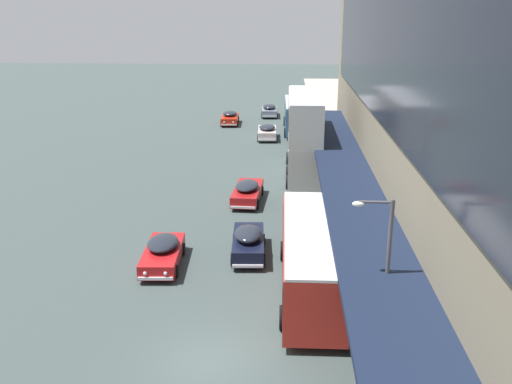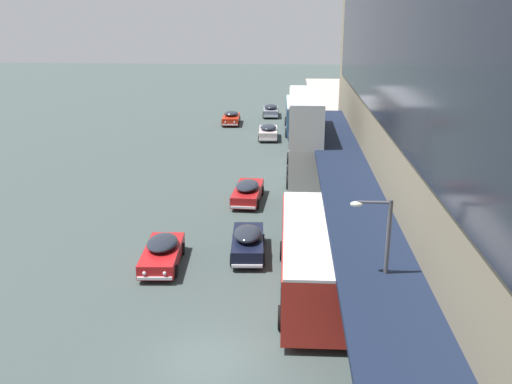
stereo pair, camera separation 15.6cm
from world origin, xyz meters
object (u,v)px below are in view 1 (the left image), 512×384
sedan_second_mid (230,118)px  street_lamp (383,264)px  sedan_lead_near (269,110)px  pedestrian_at_kerb (374,257)px  transit_bus_kerbside_front (297,114)px  sedan_oncoming_front (248,241)px  sedan_second_near (247,191)px  sedan_trailing_mid (163,252)px  transit_bus_kerbside_rear (310,255)px  sedan_lead_mid (267,132)px  transit_bus_kerbside_far (304,133)px

sedan_second_mid → street_lamp: 46.27m
sedan_lead_near → pedestrian_at_kerb: (6.45, -43.98, 0.43)m
sedan_lead_near → transit_bus_kerbside_front: bearing=-69.9°
sedan_lead_near → sedan_oncoming_front: (0.17, -41.41, 0.04)m
sedan_second_near → sedan_trailing_mid: sedan_second_near is taller
transit_bus_kerbside_rear → sedan_second_mid: size_ratio=2.30×
sedan_oncoming_front → sedan_lead_mid: size_ratio=1.03×
sedan_oncoming_front → sedan_second_mid: 36.52m
transit_bus_kerbside_front → sedan_oncoming_front: bearing=-95.4°
transit_bus_kerbside_front → sedan_second_mid: 8.50m
sedan_second_mid → sedan_lead_mid: size_ratio=1.02×
pedestrian_at_kerb → sedan_lead_mid: bearing=101.4°
sedan_trailing_mid → transit_bus_kerbside_front: bearing=77.8°
transit_bus_kerbside_rear → sedan_second_mid: (-7.65, 40.24, -1.11)m
sedan_lead_mid → sedan_lead_near: bearing=90.8°
transit_bus_kerbside_rear → sedan_second_near: size_ratio=2.10×
transit_bus_kerbside_rear → pedestrian_at_kerb: size_ratio=5.67×
transit_bus_kerbside_far → sedan_lead_mid: transit_bus_kerbside_far is taller
sedan_second_mid → street_lamp: (10.04, -45.07, 3.00)m
transit_bus_kerbside_front → sedan_trailing_mid: 34.84m
transit_bus_kerbside_far → sedan_second_near: bearing=-121.5°
transit_bus_kerbside_far → street_lamp: transit_bus_kerbside_far is taller
sedan_second_mid → transit_bus_kerbside_rear: bearing=-79.2°
transit_bus_kerbside_far → sedan_second_mid: size_ratio=2.33×
sedan_trailing_mid → sedan_lead_near: bearing=84.5°
sedan_trailing_mid → street_lamp: 12.64m
transit_bus_kerbside_front → transit_bus_kerbside_far: 17.25m
sedan_second_near → sedan_oncoming_front: bearing=-85.8°
transit_bus_kerbside_far → sedan_second_mid: 22.43m
transit_bus_kerbside_rear → sedan_lead_mid: (-3.13, 32.70, -1.10)m
transit_bus_kerbside_rear → pedestrian_at_kerb: 3.53m
transit_bus_kerbside_rear → sedan_lead_near: size_ratio=2.36×
sedan_lead_near → sedan_oncoming_front: bearing=-89.8°
sedan_second_near → sedan_trailing_mid: 11.03m
transit_bus_kerbside_rear → transit_bus_kerbside_front: bearing=90.1°
transit_bus_kerbside_front → sedan_lead_near: 9.48m
transit_bus_kerbside_front → pedestrian_at_kerb: 35.29m
pedestrian_at_kerb → sedan_oncoming_front: bearing=157.8°
transit_bus_kerbside_front → sedan_oncoming_front: 32.74m
sedan_second_near → sedan_lead_mid: size_ratio=1.11×
sedan_trailing_mid → pedestrian_at_kerb: size_ratio=2.55×
transit_bus_kerbside_far → pedestrian_at_kerb: transit_bus_kerbside_far is taller
pedestrian_at_kerb → transit_bus_kerbside_far: bearing=99.4°
transit_bus_kerbside_rear → transit_bus_kerbside_far: (0.17, 19.39, 1.61)m
sedan_oncoming_front → street_lamp: street_lamp is taller
sedan_second_near → transit_bus_kerbside_front: bearing=81.1°
sedan_second_near → pedestrian_at_kerb: pedestrian_at_kerb is taller
transit_bus_kerbside_front → sedan_lead_near: bearing=110.1°
transit_bus_kerbside_rear → sedan_trailing_mid: size_ratio=2.23×
sedan_oncoming_front → sedan_trailing_mid: bearing=-161.3°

